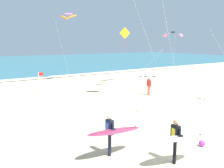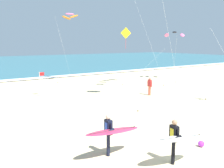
# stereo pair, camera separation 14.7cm
# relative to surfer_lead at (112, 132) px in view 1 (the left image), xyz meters

# --- Properties ---
(ground_plane) EXTENTS (160.00, 160.00, 0.00)m
(ground_plane) POSITION_rel_surfer_lead_xyz_m (3.02, -0.83, -1.05)
(ground_plane) COLOR beige
(shoreline_foam) EXTENTS (160.00, 1.78, 0.01)m
(shoreline_foam) POSITION_rel_surfer_lead_xyz_m (3.02, 23.50, -0.97)
(shoreline_foam) COLOR white
(shoreline_foam) RESTS_ON ocean_water
(surfer_lead) EXTENTS (2.41, 0.97, 1.71)m
(surfer_lead) POSITION_rel_surfer_lead_xyz_m (0.00, 0.00, 0.00)
(surfer_lead) COLOR black
(surfer_lead) RESTS_ON ground
(surfer_trailing) EXTENTS (2.13, 1.09, 1.71)m
(surfer_trailing) POSITION_rel_surfer_lead_xyz_m (1.63, -1.94, -0.01)
(surfer_trailing) COLOR black
(surfer_trailing) RESTS_ON ground
(kite_arc_charcoal_far) EXTENTS (2.91, 3.07, 5.95)m
(kite_arc_charcoal_far) POSITION_rel_surfer_lead_xyz_m (18.40, 13.20, 4.55)
(kite_arc_charcoal_far) COLOR pink
(kite_arc_charcoal_far) RESTS_ON ground
(kite_arc_rose_high) EXTENTS (2.47, 2.36, 7.89)m
(kite_arc_rose_high) POSITION_rel_surfer_lead_xyz_m (7.09, 18.78, 6.50)
(kite_arc_rose_high) COLOR orange
(kite_arc_rose_high) RESTS_ON ground
(kite_diamond_golden_close) EXTENTS (4.91, 1.27, 6.03)m
(kite_diamond_golden_close) POSITION_rel_surfer_lead_xyz_m (9.78, 11.56, 4.20)
(kite_diamond_golden_close) COLOR yellow
(kite_diamond_golden_close) RESTS_ON ground
(bystander_red_top) EXTENTS (0.22, 0.50, 1.59)m
(bystander_red_top) POSITION_rel_surfer_lead_xyz_m (9.40, 7.81, -0.24)
(bystander_red_top) COLOR #D8593F
(bystander_red_top) RESTS_ON ground
(lifeguard_flag) EXTENTS (0.44, 0.05, 2.10)m
(lifeguard_flag) POSITION_rel_surfer_lead_xyz_m (1.43, 12.87, 0.21)
(lifeguard_flag) COLOR silver
(lifeguard_flag) RESTS_ON ground
(beach_ball) EXTENTS (0.28, 0.28, 0.28)m
(beach_ball) POSITION_rel_surfer_lead_xyz_m (3.80, -1.47, -0.91)
(beach_ball) COLOR purple
(beach_ball) RESTS_ON ground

